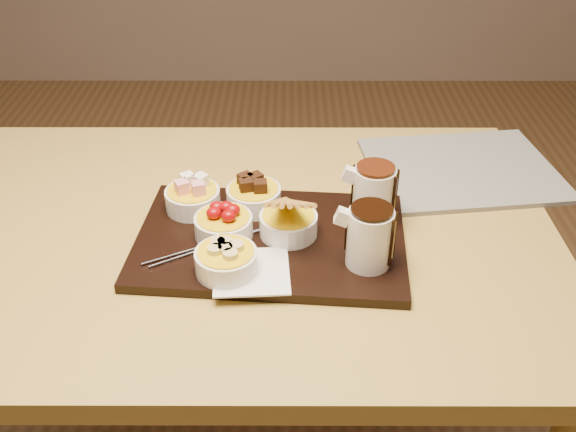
{
  "coord_description": "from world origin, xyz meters",
  "views": [
    {
      "loc": [
        0.12,
        -0.95,
        1.42
      ],
      "look_at": [
        0.12,
        -0.05,
        0.81
      ],
      "focal_mm": 40.0,
      "sensor_mm": 36.0,
      "label": 1
    }
  ],
  "objects_px": {
    "dining_table": "(227,270)",
    "pitcher_dark_chocolate": "(370,238)",
    "serving_board": "(271,240)",
    "newspaper": "(461,169)",
    "pitcher_milk_chocolate": "(374,194)",
    "bowl_strawberries": "(224,227)"
  },
  "relations": [
    {
      "from": "pitcher_dark_chocolate",
      "to": "serving_board",
      "type": "bearing_deg",
      "value": 160.02
    },
    {
      "from": "pitcher_milk_chocolate",
      "to": "newspaper",
      "type": "height_order",
      "value": "pitcher_milk_chocolate"
    },
    {
      "from": "dining_table",
      "to": "pitcher_dark_chocolate",
      "type": "height_order",
      "value": "pitcher_dark_chocolate"
    },
    {
      "from": "dining_table",
      "to": "newspaper",
      "type": "relative_size",
      "value": 3.21
    },
    {
      "from": "serving_board",
      "to": "pitcher_dark_chocolate",
      "type": "bearing_deg",
      "value": -19.98
    },
    {
      "from": "serving_board",
      "to": "bowl_strawberries",
      "type": "xyz_separation_m",
      "value": [
        -0.08,
        0.0,
        0.03
      ]
    },
    {
      "from": "dining_table",
      "to": "serving_board",
      "type": "bearing_deg",
      "value": -31.32
    },
    {
      "from": "dining_table",
      "to": "pitcher_dark_chocolate",
      "type": "relative_size",
      "value": 11.98
    },
    {
      "from": "dining_table",
      "to": "newspaper",
      "type": "bearing_deg",
      "value": 22.95
    },
    {
      "from": "dining_table",
      "to": "pitcher_milk_chocolate",
      "type": "xyz_separation_m",
      "value": [
        0.27,
        0.0,
        0.17
      ]
    },
    {
      "from": "pitcher_dark_chocolate",
      "to": "pitcher_milk_chocolate",
      "type": "distance_m",
      "value": 0.13
    },
    {
      "from": "dining_table",
      "to": "newspaper",
      "type": "distance_m",
      "value": 0.52
    },
    {
      "from": "bowl_strawberries",
      "to": "newspaper",
      "type": "distance_m",
      "value": 0.53
    },
    {
      "from": "bowl_strawberries",
      "to": "pitcher_milk_chocolate",
      "type": "xyz_separation_m",
      "value": [
        0.26,
        0.05,
        0.03
      ]
    },
    {
      "from": "newspaper",
      "to": "pitcher_dark_chocolate",
      "type": "bearing_deg",
      "value": -132.14
    },
    {
      "from": "bowl_strawberries",
      "to": "pitcher_milk_chocolate",
      "type": "height_order",
      "value": "pitcher_milk_chocolate"
    },
    {
      "from": "serving_board",
      "to": "pitcher_dark_chocolate",
      "type": "xyz_separation_m",
      "value": [
        0.16,
        -0.07,
        0.06
      ]
    },
    {
      "from": "bowl_strawberries",
      "to": "newspaper",
      "type": "xyz_separation_m",
      "value": [
        0.47,
        0.25,
        -0.03
      ]
    },
    {
      "from": "serving_board",
      "to": "dining_table",
      "type": "bearing_deg",
      "value": 153.25
    },
    {
      "from": "pitcher_dark_chocolate",
      "to": "newspaper",
      "type": "distance_m",
      "value": 0.4
    },
    {
      "from": "pitcher_dark_chocolate",
      "to": "pitcher_milk_chocolate",
      "type": "bearing_deg",
      "value": 85.6
    },
    {
      "from": "serving_board",
      "to": "newspaper",
      "type": "relative_size",
      "value": 1.23
    }
  ]
}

